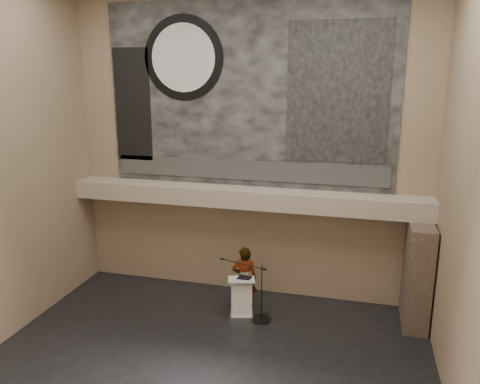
# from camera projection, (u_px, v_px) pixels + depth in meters

# --- Properties ---
(floor) EXTENTS (10.00, 10.00, 0.00)m
(floor) POSITION_uv_depth(u_px,v_px,m) (203.00, 367.00, 10.33)
(floor) COLOR black
(floor) RESTS_ON ground
(wall_back) EXTENTS (10.00, 0.02, 8.50)m
(wall_back) POSITION_uv_depth(u_px,v_px,m) (247.00, 149.00, 13.03)
(wall_back) COLOR #887056
(wall_back) RESTS_ON floor
(wall_front) EXTENTS (10.00, 0.02, 8.50)m
(wall_front) POSITION_uv_depth(u_px,v_px,m) (87.00, 251.00, 5.53)
(wall_front) COLOR #887056
(wall_front) RESTS_ON floor
(wall_right) EXTENTS (0.02, 8.00, 8.50)m
(wall_right) POSITION_uv_depth(u_px,v_px,m) (473.00, 195.00, 8.06)
(wall_right) COLOR #887056
(wall_right) RESTS_ON floor
(soffit) EXTENTS (10.00, 0.80, 0.50)m
(soffit) POSITION_uv_depth(u_px,v_px,m) (244.00, 197.00, 12.98)
(soffit) COLOR tan
(soffit) RESTS_ON wall_back
(sprinkler_left) EXTENTS (0.04, 0.04, 0.06)m
(sprinkler_left) POSITION_uv_depth(u_px,v_px,m) (189.00, 204.00, 13.39)
(sprinkler_left) COLOR #B2893D
(sprinkler_left) RESTS_ON soffit
(sprinkler_right) EXTENTS (0.04, 0.04, 0.06)m
(sprinkler_right) POSITION_uv_depth(u_px,v_px,m) (312.00, 212.00, 12.53)
(sprinkler_right) COLOR #B2893D
(sprinkler_right) RESTS_ON soffit
(banner) EXTENTS (8.00, 0.05, 5.00)m
(banner) POSITION_uv_depth(u_px,v_px,m) (247.00, 96.00, 12.65)
(banner) COLOR black
(banner) RESTS_ON wall_back
(banner_text_strip) EXTENTS (7.76, 0.02, 0.55)m
(banner_text_strip) POSITION_uv_depth(u_px,v_px,m) (247.00, 170.00, 13.11)
(banner_text_strip) COLOR #2F2F2F
(banner_text_strip) RESTS_ON banner
(banner_clock_rim) EXTENTS (2.30, 0.02, 2.30)m
(banner_clock_rim) POSITION_uv_depth(u_px,v_px,m) (183.00, 58.00, 12.80)
(banner_clock_rim) COLOR black
(banner_clock_rim) RESTS_ON banner
(banner_clock_face) EXTENTS (1.84, 0.02, 1.84)m
(banner_clock_face) POSITION_uv_depth(u_px,v_px,m) (183.00, 58.00, 12.78)
(banner_clock_face) COLOR silver
(banner_clock_face) RESTS_ON banner
(banner_building_print) EXTENTS (2.60, 0.02, 3.60)m
(banner_building_print) POSITION_uv_depth(u_px,v_px,m) (338.00, 93.00, 12.00)
(banner_building_print) COLOR black
(banner_building_print) RESTS_ON banner
(banner_brick_print) EXTENTS (1.10, 0.02, 3.20)m
(banner_brick_print) POSITION_uv_depth(u_px,v_px,m) (133.00, 105.00, 13.52)
(banner_brick_print) COLOR black
(banner_brick_print) RESTS_ON banner
(stone_pier) EXTENTS (0.60, 1.40, 2.70)m
(stone_pier) POSITION_uv_depth(u_px,v_px,m) (417.00, 275.00, 11.81)
(stone_pier) COLOR #3E3026
(stone_pier) RESTS_ON floor
(lectern) EXTENTS (0.80, 0.65, 1.13)m
(lectern) POSITION_uv_depth(u_px,v_px,m) (242.00, 297.00, 12.34)
(lectern) COLOR silver
(lectern) RESTS_ON floor
(binder) EXTENTS (0.36, 0.30, 0.04)m
(binder) POSITION_uv_depth(u_px,v_px,m) (244.00, 278.00, 12.17)
(binder) COLOR black
(binder) RESTS_ON lectern
(papers) EXTENTS (0.28, 0.35, 0.00)m
(papers) POSITION_uv_depth(u_px,v_px,m) (239.00, 278.00, 12.19)
(papers) COLOR silver
(papers) RESTS_ON lectern
(speaker_person) EXTENTS (0.74, 0.56, 1.83)m
(speaker_person) POSITION_uv_depth(u_px,v_px,m) (244.00, 279.00, 12.57)
(speaker_person) COLOR silver
(speaker_person) RESTS_ON floor
(mic_stand) EXTENTS (1.50, 0.65, 1.53)m
(mic_stand) POSITION_uv_depth(u_px,v_px,m) (260.00, 311.00, 12.25)
(mic_stand) COLOR black
(mic_stand) RESTS_ON floor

